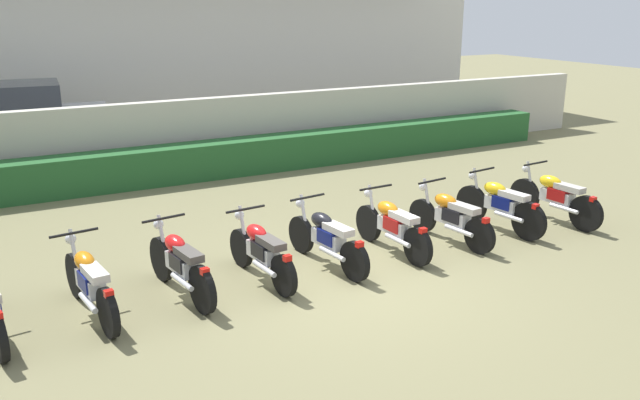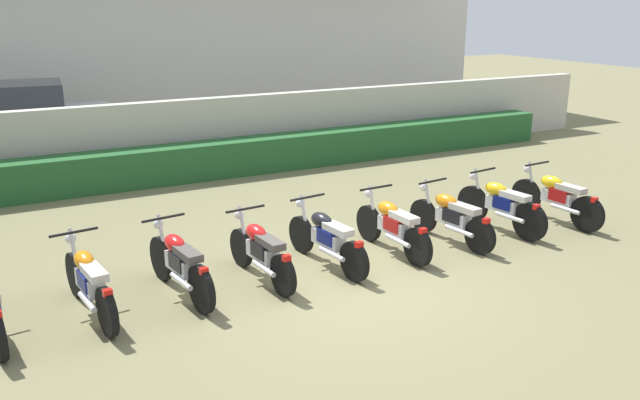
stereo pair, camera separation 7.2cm
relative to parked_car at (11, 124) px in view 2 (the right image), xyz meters
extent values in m
plane|color=olive|center=(3.63, -9.77, -0.94)|extent=(60.00, 60.00, 0.00)
cube|color=#BCB7A8|center=(3.63, -2.75, -0.12)|extent=(23.04, 0.30, 1.64)
cube|color=#235628|center=(3.63, -3.45, -0.55)|extent=(18.43, 0.70, 0.77)
cube|color=silver|center=(0.05, 0.00, -0.20)|extent=(4.64, 2.21, 1.00)
cube|color=#2D333D|center=(-0.15, 0.01, 0.63)|extent=(2.83, 1.92, 0.65)
cylinder|color=black|center=(1.70, 0.79, -0.60)|extent=(0.70, 0.27, 0.68)
cylinder|color=black|center=(1.55, -1.05, -0.60)|extent=(0.70, 0.27, 0.68)
cylinder|color=black|center=(0.20, -8.50, -0.64)|extent=(0.17, 0.60, 0.60)
cylinder|color=black|center=(0.37, -9.80, -0.64)|extent=(0.17, 0.60, 0.60)
cube|color=silver|center=(0.29, -9.20, -0.49)|extent=(0.27, 0.62, 0.22)
ellipsoid|color=orange|center=(0.27, -9.03, -0.26)|extent=(0.27, 0.46, 0.22)
cube|color=beige|center=(0.32, -9.43, -0.28)|extent=(0.26, 0.54, 0.10)
cube|color=red|center=(0.38, -9.90, -0.36)|extent=(0.11, 0.09, 0.08)
cylinder|color=silver|center=(0.21, -8.59, -0.32)|extent=(0.08, 0.23, 0.65)
cylinder|color=black|center=(0.22, -8.68, 0.00)|extent=(0.60, 0.11, 0.04)
sphere|color=silver|center=(0.20, -8.48, -0.14)|extent=(0.14, 0.14, 0.14)
cylinder|color=silver|center=(0.20, -9.46, -0.62)|extent=(0.14, 0.55, 0.07)
cube|color=navy|center=(0.29, -9.25, -0.44)|extent=(0.28, 0.39, 0.20)
cylinder|color=black|center=(1.34, -8.49, -0.63)|extent=(0.18, 0.63, 0.62)
cylinder|color=black|center=(1.51, -9.73, -0.63)|extent=(0.18, 0.63, 0.62)
cube|color=silver|center=(1.43, -9.16, -0.48)|extent=(0.28, 0.62, 0.22)
ellipsoid|color=red|center=(1.41, -8.99, -0.25)|extent=(0.28, 0.47, 0.22)
cube|color=#4C4742|center=(1.46, -9.38, -0.27)|extent=(0.27, 0.54, 0.10)
cube|color=red|center=(1.53, -9.83, -0.35)|extent=(0.11, 0.09, 0.08)
cylinder|color=silver|center=(1.35, -8.58, -0.31)|extent=(0.08, 0.23, 0.65)
cylinder|color=black|center=(1.36, -8.67, 0.01)|extent=(0.60, 0.12, 0.04)
sphere|color=silver|center=(1.33, -8.47, -0.13)|extent=(0.14, 0.14, 0.14)
cylinder|color=silver|center=(1.35, -9.42, -0.61)|extent=(0.15, 0.55, 0.07)
cube|color=black|center=(1.44, -9.21, -0.43)|extent=(0.29, 0.39, 0.20)
cylinder|color=black|center=(2.49, -8.54, -0.65)|extent=(0.14, 0.57, 0.56)
cylinder|color=black|center=(2.61, -9.75, -0.65)|extent=(0.14, 0.57, 0.56)
cube|color=silver|center=(2.56, -9.19, -0.50)|extent=(0.26, 0.62, 0.22)
ellipsoid|color=red|center=(2.54, -9.02, -0.27)|extent=(0.26, 0.46, 0.22)
cube|color=#4C4742|center=(2.58, -9.42, -0.29)|extent=(0.25, 0.54, 0.10)
cube|color=red|center=(2.62, -9.85, -0.37)|extent=(0.11, 0.09, 0.08)
cylinder|color=silver|center=(2.50, -8.62, -0.33)|extent=(0.07, 0.23, 0.65)
cylinder|color=black|center=(2.51, -8.71, -0.01)|extent=(0.60, 0.09, 0.04)
sphere|color=silver|center=(2.49, -8.52, -0.15)|extent=(0.14, 0.14, 0.14)
cylinder|color=silver|center=(2.46, -9.45, -0.63)|extent=(0.12, 0.55, 0.07)
cube|color=black|center=(2.56, -9.24, -0.45)|extent=(0.27, 0.38, 0.20)
cylinder|color=black|center=(3.51, -8.44, -0.65)|extent=(0.16, 0.58, 0.57)
cylinder|color=black|center=(3.68, -9.77, -0.65)|extent=(0.16, 0.58, 0.57)
cube|color=silver|center=(3.60, -9.15, -0.50)|extent=(0.27, 0.62, 0.22)
ellipsoid|color=black|center=(3.58, -8.99, -0.27)|extent=(0.27, 0.46, 0.22)
cube|color=beige|center=(3.63, -9.38, -0.29)|extent=(0.26, 0.54, 0.10)
cube|color=red|center=(3.69, -9.87, -0.37)|extent=(0.11, 0.09, 0.08)
cylinder|color=silver|center=(3.52, -8.53, -0.33)|extent=(0.08, 0.23, 0.65)
cylinder|color=black|center=(3.54, -8.62, -0.01)|extent=(0.60, 0.11, 0.04)
sphere|color=silver|center=(3.51, -8.42, -0.15)|extent=(0.14, 0.14, 0.14)
cylinder|color=silver|center=(3.52, -9.42, -0.63)|extent=(0.14, 0.55, 0.07)
cube|color=navy|center=(3.61, -9.20, -0.45)|extent=(0.28, 0.39, 0.20)
cylinder|color=black|center=(4.70, -8.48, -0.64)|extent=(0.12, 0.59, 0.59)
cylinder|color=black|center=(4.77, -9.73, -0.64)|extent=(0.12, 0.59, 0.59)
cube|color=silver|center=(4.74, -9.16, -0.49)|extent=(0.23, 0.61, 0.22)
ellipsoid|color=orange|center=(4.73, -8.99, -0.26)|extent=(0.24, 0.45, 0.22)
cube|color=beige|center=(4.75, -9.39, -0.28)|extent=(0.23, 0.53, 0.10)
cube|color=red|center=(4.78, -9.83, -0.36)|extent=(0.10, 0.09, 0.08)
cylinder|color=silver|center=(4.71, -8.57, -0.32)|extent=(0.06, 0.23, 0.65)
cylinder|color=black|center=(4.71, -8.66, 0.00)|extent=(0.60, 0.07, 0.04)
sphere|color=silver|center=(4.70, -8.46, -0.14)|extent=(0.14, 0.14, 0.14)
cylinder|color=silver|center=(4.63, -9.41, -0.62)|extent=(0.10, 0.55, 0.07)
cube|color=#A51414|center=(4.74, -9.21, -0.44)|extent=(0.26, 0.37, 0.20)
cylinder|color=black|center=(5.74, -8.55, -0.66)|extent=(0.16, 0.57, 0.56)
cylinder|color=black|center=(5.90, -9.77, -0.66)|extent=(0.16, 0.57, 0.56)
cube|color=silver|center=(5.82, -9.21, -0.51)|extent=(0.28, 0.62, 0.22)
ellipsoid|color=orange|center=(5.80, -9.04, -0.28)|extent=(0.28, 0.47, 0.22)
cube|color=#B2ADA3|center=(5.86, -9.44, -0.30)|extent=(0.27, 0.54, 0.10)
cube|color=red|center=(5.91, -9.87, -0.38)|extent=(0.11, 0.09, 0.08)
cylinder|color=silver|center=(5.75, -8.64, -0.34)|extent=(0.08, 0.23, 0.65)
cylinder|color=black|center=(5.76, -8.73, -0.02)|extent=(0.60, 0.12, 0.04)
sphere|color=silver|center=(5.73, -8.53, -0.16)|extent=(0.14, 0.14, 0.14)
cylinder|color=silver|center=(5.74, -9.47, -0.64)|extent=(0.14, 0.55, 0.07)
cube|color=black|center=(5.83, -9.26, -0.46)|extent=(0.29, 0.39, 0.20)
cylinder|color=black|center=(6.83, -8.49, -0.62)|extent=(0.17, 0.64, 0.64)
cylinder|color=black|center=(6.99, -9.69, -0.62)|extent=(0.17, 0.64, 0.64)
cube|color=silver|center=(6.92, -9.14, -0.47)|extent=(0.28, 0.62, 0.22)
ellipsoid|color=yellow|center=(6.90, -8.97, -0.24)|extent=(0.28, 0.47, 0.22)
cube|color=beige|center=(6.95, -9.37, -0.26)|extent=(0.27, 0.54, 0.10)
cube|color=red|center=(7.01, -9.79, -0.34)|extent=(0.11, 0.09, 0.08)
cylinder|color=silver|center=(6.84, -8.58, -0.30)|extent=(0.08, 0.23, 0.65)
cylinder|color=black|center=(6.86, -8.67, 0.02)|extent=(0.60, 0.12, 0.04)
sphere|color=silver|center=(6.83, -8.47, -0.12)|extent=(0.14, 0.14, 0.14)
cylinder|color=silver|center=(6.83, -9.41, -0.60)|extent=(0.14, 0.55, 0.07)
cube|color=navy|center=(6.93, -9.19, -0.42)|extent=(0.29, 0.39, 0.20)
cylinder|color=black|center=(8.05, -8.53, -0.63)|extent=(0.14, 0.62, 0.62)
cylinder|color=black|center=(8.16, -9.82, -0.63)|extent=(0.14, 0.62, 0.62)
cube|color=silver|center=(8.11, -9.23, -0.48)|extent=(0.25, 0.61, 0.22)
ellipsoid|color=yellow|center=(8.09, -9.06, -0.25)|extent=(0.26, 0.46, 0.22)
cube|color=#B2ADA3|center=(8.13, -9.46, -0.27)|extent=(0.24, 0.53, 0.10)
cube|color=red|center=(8.16, -9.92, -0.35)|extent=(0.11, 0.09, 0.08)
cylinder|color=silver|center=(8.05, -8.62, -0.31)|extent=(0.07, 0.23, 0.65)
cylinder|color=black|center=(8.06, -8.71, 0.01)|extent=(0.60, 0.09, 0.04)
sphere|color=silver|center=(8.05, -8.51, -0.13)|extent=(0.14, 0.14, 0.14)
cylinder|color=silver|center=(8.01, -9.49, -0.61)|extent=(0.12, 0.55, 0.07)
cube|color=#A51414|center=(8.11, -9.28, -0.43)|extent=(0.27, 0.38, 0.20)
camera|label=1|loc=(-0.69, -16.98, 2.79)|focal=36.94mm
camera|label=2|loc=(-0.63, -17.02, 2.79)|focal=36.94mm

